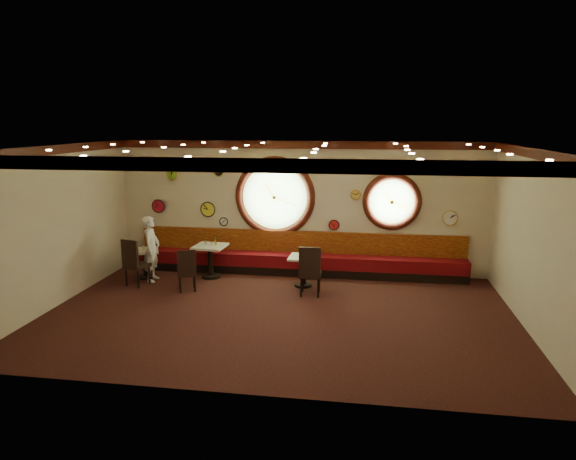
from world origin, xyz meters
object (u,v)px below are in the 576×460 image
object	(u,v)px
condiment_c_salt	(299,253)
table_c	(303,267)
waiter	(151,249)
chair_a	(134,259)
condiment_b_pepper	(212,244)
chair_b	(187,268)
condiment_b_bottle	(216,241)
table_a	(145,260)
condiment_b_salt	(206,243)
condiment_a_salt	(144,248)
condiment_a_pepper	(143,248)
table_b	(210,257)
condiment_c_pepper	(303,254)
condiment_a_bottle	(150,246)
condiment_c_bottle	(307,253)
chair_c	(310,268)

from	to	relation	value
condiment_c_salt	table_c	bearing A→B (deg)	-41.69
waiter	chair_a	bearing A→B (deg)	149.42
condiment_c_salt	waiter	xyz separation A→B (m)	(-3.43, -0.20, 0.03)
condiment_b_pepper	waiter	world-z (taller)	waiter
chair_b	condiment_b_bottle	bearing A→B (deg)	52.26
table_a	condiment_b_salt	xyz separation A→B (m)	(1.40, 0.31, 0.41)
table_a	condiment_a_salt	size ratio (longest dim) A/B	9.38
chair_b	condiment_c_salt	bearing A→B (deg)	-2.68
condiment_a_pepper	table_b	bearing A→B (deg)	10.39
table_a	condiment_a_salt	world-z (taller)	condiment_a_salt
condiment_b_salt	condiment_c_pepper	xyz separation A→B (m)	(2.36, -0.36, -0.09)
table_c	chair_b	bearing A→B (deg)	-162.80
chair_b	condiment_b_salt	bearing A→B (deg)	63.65
condiment_c_pepper	condiment_a_salt	bearing A→B (deg)	178.87
condiment_a_pepper	condiment_b_pepper	size ratio (longest dim) A/B	1.25
table_c	condiment_a_bottle	xyz separation A→B (m)	(-3.70, 0.15, 0.31)
condiment_a_salt	condiment_c_bottle	size ratio (longest dim) A/B	0.61
table_a	chair_a	bearing A→B (deg)	-88.28
condiment_a_salt	chair_c	bearing A→B (deg)	-10.43
table_c	condiment_b_bottle	xyz separation A→B (m)	(-2.15, 0.40, 0.44)
condiment_a_pepper	condiment_b_pepper	world-z (taller)	condiment_b_pepper
chair_b	condiment_a_bottle	world-z (taller)	chair_b
chair_a	condiment_c_salt	world-z (taller)	chair_a
table_c	condiment_b_salt	bearing A→B (deg)	170.98
condiment_a_bottle	condiment_b_pepper	bearing A→B (deg)	6.63
waiter	table_c	bearing A→B (deg)	-93.16
condiment_c_salt	condiment_a_bottle	size ratio (longest dim) A/B	0.64
condiment_b_salt	condiment_c_salt	size ratio (longest dim) A/B	1.18
chair_c	condiment_b_pepper	bearing A→B (deg)	156.35
condiment_c_pepper	condiment_b_pepper	bearing A→B (deg)	172.06
chair_a	condiment_b_bottle	distance (m)	1.90
table_a	condiment_c_pepper	size ratio (longest dim) A/B	7.56
table_a	condiment_b_bottle	xyz separation A→B (m)	(1.63, 0.33, 0.44)
table_a	condiment_a_pepper	size ratio (longest dim) A/B	7.21
table_c	condiment_a_pepper	size ratio (longest dim) A/B	6.13
condiment_c_pepper	condiment_b_bottle	bearing A→B (deg)	169.92
table_b	chair_b	size ratio (longest dim) A/B	1.33
condiment_b_salt	condiment_a_bottle	world-z (taller)	condiment_b_salt
table_b	condiment_a_pepper	bearing A→B (deg)	-169.61
condiment_a_salt	condiment_c_salt	bearing A→B (deg)	0.04
chair_c	condiment_a_pepper	size ratio (longest dim) A/B	5.97
condiment_b_pepper	condiment_a_salt	bearing A→B (deg)	-171.61
chair_a	condiment_a_salt	distance (m)	0.68
condiment_a_salt	condiment_c_salt	world-z (taller)	condiment_c_salt
condiment_c_salt	condiment_c_bottle	distance (m)	0.18
condiment_b_salt	condiment_c_salt	bearing A→B (deg)	-7.10
chair_b	condiment_a_bottle	size ratio (longest dim) A/B	4.33
condiment_c_pepper	condiment_a_bottle	bearing A→B (deg)	177.87
chair_a	table_c	bearing A→B (deg)	27.39
chair_a	condiment_a_salt	size ratio (longest dim) A/B	7.72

